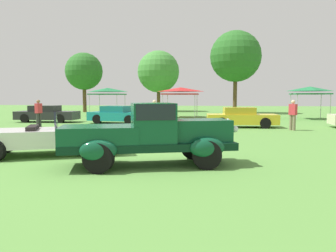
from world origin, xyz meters
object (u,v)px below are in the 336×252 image
neighbor_convertible (52,137)px  spectator_by_row (39,112)px  show_car_yellow (241,118)px  spectator_between_cars (293,114)px  show_car_charcoal (47,114)px  feature_pickup_truck (150,134)px  spectator_near_truck (155,114)px  canopy_tent_center_field (181,90)px  canopy_tent_left_field (108,91)px  canopy_tent_right_field (310,90)px  show_car_teal (117,115)px

neighbor_convertible → spectator_by_row: spectator_by_row is taller
show_car_yellow → spectator_between_cars: 3.09m
neighbor_convertible → spectator_between_cars: 13.23m
show_car_charcoal → feature_pickup_truck: bearing=-52.9°
spectator_near_truck → neighbor_convertible: bearing=-101.8°
canopy_tent_center_field → canopy_tent_left_field: bearing=175.1°
neighbor_convertible → canopy_tent_right_field: bearing=56.5°
show_car_teal → canopy_tent_right_field: canopy_tent_right_field is taller
show_car_yellow → spectator_by_row: bearing=-172.0°
neighbor_convertible → spectator_between_cars: (9.37, 9.34, 0.33)m
spectator_near_truck → canopy_tent_right_field: 15.59m
neighbor_convertible → canopy_tent_left_field: bearing=104.1°
spectator_between_cars → canopy_tent_left_field: bearing=142.0°
spectator_by_row → canopy_tent_right_field: canopy_tent_right_field is taller
feature_pickup_truck → canopy_tent_left_field: (-8.67, 21.93, 1.55)m
show_car_charcoal → canopy_tent_right_field: bearing=17.6°
neighbor_convertible → canopy_tent_center_field: canopy_tent_center_field is taller
show_car_charcoal → canopy_tent_center_field: (9.09, 7.17, 1.82)m
spectator_by_row → canopy_tent_center_field: bearing=55.9°
show_car_yellow → spectator_by_row: (-12.30, -1.73, 0.31)m
show_car_charcoal → spectator_by_row: 4.21m
neighbor_convertible → show_car_charcoal: (-7.22, 12.94, 0.02)m
spectator_between_cars → spectator_by_row: size_ratio=1.00×
canopy_tent_center_field → feature_pickup_truck: bearing=-85.7°
spectator_by_row → canopy_tent_left_field: 11.77m
show_car_charcoal → show_car_yellow: size_ratio=1.04×
spectator_between_cars → spectator_by_row: bearing=-178.9°
show_car_teal → spectator_between_cars: spectator_between_cars is taller
show_car_charcoal → spectator_near_truck: spectator_near_truck is taller
canopy_tent_left_field → canopy_tent_right_field: size_ratio=1.05×
canopy_tent_center_field → show_car_teal: bearing=-115.5°
show_car_teal → spectator_near_truck: 5.47m
spectator_by_row → spectator_near_truck: bearing=-5.4°
show_car_charcoal → show_car_teal: 5.51m
neighbor_convertible → canopy_tent_right_field: canopy_tent_right_field is taller
spectator_between_cars → spectator_by_row: (-15.01, -0.28, 0.00)m
show_car_yellow → canopy_tent_right_field: size_ratio=1.54×
canopy_tent_left_field → show_car_yellow: bearing=-39.9°
show_car_teal → canopy_tent_center_field: (3.59, 7.53, 1.82)m
neighbor_convertible → canopy_tent_center_field: 20.27m
show_car_yellow → canopy_tent_right_field: bearing=54.4°
feature_pickup_truck → show_car_teal: size_ratio=1.14×
show_car_teal → spectator_between_cars: (11.10, -3.24, 0.31)m
show_car_charcoal → canopy_tent_right_field: canopy_tent_right_field is taller
show_car_teal → spectator_between_cars: size_ratio=2.50×
neighbor_convertible → spectator_near_truck: (1.75, 8.36, 0.33)m
feature_pickup_truck → spectator_near_truck: feature_pickup_truck is taller
show_car_teal → show_car_yellow: 8.58m
neighbor_convertible → canopy_tent_right_field: (12.76, 19.29, 1.84)m
spectator_between_cars → canopy_tent_right_field: canopy_tent_right_field is taller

